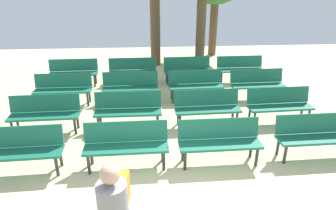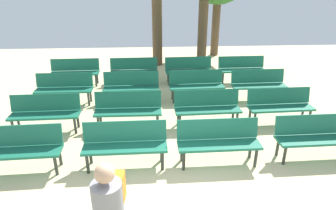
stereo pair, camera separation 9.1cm
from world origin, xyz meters
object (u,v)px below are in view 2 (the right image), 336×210
bench_r2_c2 (196,83)px  bench_r3_c3 (242,68)px  bench_r3_c1 (134,69)px  bench_r0_c2 (218,139)px  bench_r2_c0 (64,87)px  bench_r0_c1 (125,142)px  bench_r1_c1 (128,108)px  tree_0 (157,24)px  bench_r0_c3 (315,135)px  bench_r0_c0 (18,147)px  bench_r3_c2 (189,68)px  bench_r2_c3 (258,83)px  bench_r1_c3 (280,104)px  bench_r3_c0 (75,70)px  bench_r1_c2 (207,106)px  bench_r1_c0 (45,111)px  bench_r2_c1 (131,85)px

bench_r2_c2 → bench_r3_c3: bearing=38.0°
bench_r3_c1 → bench_r3_c3: same height
bench_r0_c2 → bench_r2_c0: size_ratio=1.00×
bench_r0_c1 → bench_r1_c1: bearing=90.9°
bench_r2_c0 → bench_r3_c3: bearing=15.6°
bench_r1_c1 → bench_r2_c2: (1.90, 1.64, 0.00)m
bench_r2_c2 → tree_0: bearing=102.7°
bench_r0_c3 → bench_r1_c1: same height
bench_r0_c0 → bench_r3_c2: bearing=49.7°
bench_r2_c3 → bench_r3_c2: 2.48m
bench_r3_c1 → bench_r1_c3: bearing=-41.0°
bench_r0_c2 → bench_r3_c1: size_ratio=1.00×
bench_r3_c3 → bench_r3_c0: bearing=179.0°
bench_r3_c1 → bench_r3_c3: bearing=-0.8°
bench_r0_c3 → bench_r3_c2: same height
bench_r0_c0 → bench_r1_c2: bearing=20.9°
bench_r3_c1 → bench_r2_c2: bearing=-39.8°
bench_r1_c0 → bench_r2_c1: 2.55m
bench_r0_c1 → bench_r3_c1: size_ratio=1.00×
bench_r1_c1 → bench_r3_c3: same height
bench_r0_c0 → bench_r0_c3: size_ratio=1.00×
bench_r0_c2 → bench_r3_c1: bearing=110.3°
bench_r0_c0 → bench_r3_c2: 6.16m
bench_r0_c3 → bench_r3_c0: bearing=139.7°
bench_r1_c3 → bench_r2_c3: same height
bench_r0_c2 → bench_r0_c1: bearing=178.9°
bench_r0_c0 → tree_0: 7.78m
bench_r2_c1 → bench_r3_c0: 2.52m
bench_r1_c0 → bench_r1_c3: 5.69m
bench_r0_c2 → bench_r2_c2: (0.05, 3.25, 0.00)m
bench_r1_c1 → bench_r3_c1: size_ratio=1.00×
bench_r1_c0 → bench_r1_c1: same height
bench_r3_c2 → bench_r1_c0: bearing=-141.3°
bench_r1_c1 → bench_r3_c1: (-0.01, 3.20, 0.00)m
bench_r0_c0 → bench_r3_c0: bearing=88.4°
bench_r3_c2 → tree_0: size_ratio=0.49×
bench_r0_c1 → bench_r0_c3: bearing=0.3°
bench_r2_c1 → bench_r2_c2: bearing=0.4°
bench_r1_c2 → bench_r1_c1: bearing=178.0°
bench_r2_c2 → bench_r2_c3: (1.86, -0.04, 0.00)m
bench_r1_c1 → bench_r3_c2: same height
bench_r1_c0 → bench_r2_c2: same height
bench_r3_c1 → bench_r3_c2: (1.87, 0.01, 0.00)m
bench_r1_c3 → bench_r3_c3: bearing=88.4°
bench_r3_c1 → bench_r3_c2: same height
bench_r1_c1 → bench_r2_c1: same height
bench_r3_c0 → bench_r3_c3: (5.70, 0.00, 0.00)m
bench_r0_c1 → bench_r2_c0: same height
bench_r0_c1 → bench_r3_c1: bearing=89.9°
bench_r3_c0 → bench_r3_c2: 3.85m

